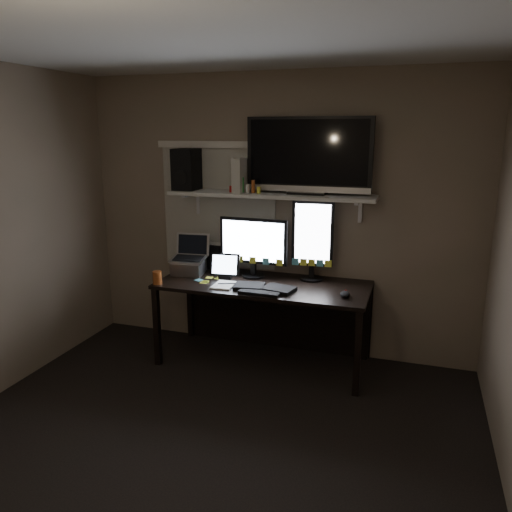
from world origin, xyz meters
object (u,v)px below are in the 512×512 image
at_px(laptop, 188,255).
at_px(game_console, 241,175).
at_px(keyboard, 264,288).
at_px(tablet, 225,266).
at_px(tv, 309,156).
at_px(speaker, 187,169).
at_px(desk, 267,298).
at_px(cup, 157,278).
at_px(monitor_landscape, 253,247).
at_px(mouse, 345,294).
at_px(monitor_portrait, 313,240).

height_order(laptop, game_console, game_console).
bearing_deg(keyboard, tablet, 156.34).
xyz_separation_m(tablet, tv, (0.68, 0.21, 0.95)).
relative_size(keyboard, speaker, 1.41).
bearing_deg(laptop, speaker, 106.14).
bearing_deg(tablet, desk, 8.28).
height_order(keyboard, cup, cup).
relative_size(desk, tablet, 6.87).
xyz_separation_m(desk, monitor_landscape, (-0.14, 0.04, 0.45)).
distance_m(game_console, speaker, 0.53).
distance_m(desk, tablet, 0.47).
xyz_separation_m(desk, keyboard, (0.06, -0.29, 0.19)).
height_order(desk, game_console, game_console).
bearing_deg(keyboard, monitor_landscape, 123.19).
xyz_separation_m(desk, mouse, (0.72, -0.27, 0.20)).
bearing_deg(monitor_landscape, mouse, -17.28).
distance_m(tablet, cup, 0.60).
xyz_separation_m(tv, game_console, (-0.58, -0.06, -0.17)).
bearing_deg(monitor_landscape, desk, -12.00).
relative_size(cup, tv, 0.11).
height_order(desk, mouse, mouse).
xyz_separation_m(mouse, cup, (-1.57, -0.16, 0.03)).
relative_size(tablet, game_console, 0.90).
height_order(monitor_landscape, cup, monitor_landscape).
height_order(desk, laptop, laptop).
bearing_deg(speaker, tablet, -23.48).
height_order(keyboard, mouse, mouse).
distance_m(desk, game_console, 1.11).
height_order(monitor_portrait, tv, tv).
relative_size(monitor_portrait, speaker, 1.96).
height_order(keyboard, tablet, tablet).
height_order(tv, game_console, tv).
distance_m(cup, game_console, 1.13).
bearing_deg(game_console, desk, -10.26).
relative_size(monitor_landscape, laptop, 1.77).
relative_size(cup, speaker, 0.31).
bearing_deg(laptop, monitor_portrait, 2.89).
xyz_separation_m(monitor_portrait, cup, (-1.22, -0.53, -0.30)).
height_order(mouse, tv, tv).
bearing_deg(mouse, keyboard, 171.86).
relative_size(desk, monitor_landscape, 2.90).
height_order(desk, tablet, tablet).
bearing_deg(mouse, speaker, 156.46).
bearing_deg(tv, monitor_portrait, -9.95).
bearing_deg(monitor_portrait, laptop, -175.33).
distance_m(desk, cup, 0.98).
height_order(laptop, tv, tv).
bearing_deg(tablet, monitor_landscape, 24.28).
bearing_deg(speaker, cup, -97.03).
bearing_deg(tablet, laptop, 169.51).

